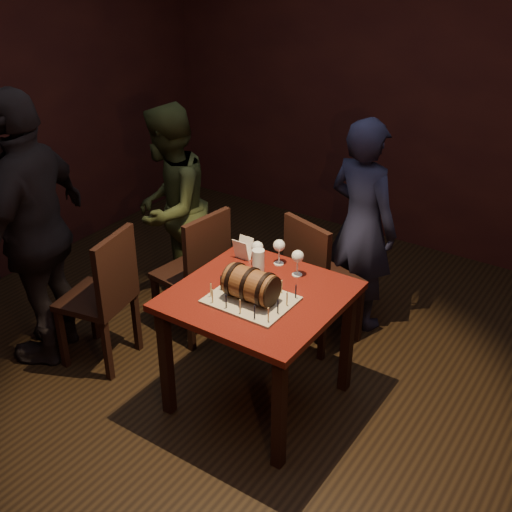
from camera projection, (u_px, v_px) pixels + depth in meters
The scene contains 16 objects.
room_shell at pixel (252, 182), 3.25m from camera, with size 5.04×5.04×2.80m.
pub_table at pixel (259, 310), 3.60m from camera, with size 0.90×0.90×0.75m.
cake_board at pixel (251, 300), 3.47m from camera, with size 0.45×0.35×0.01m, color #A29983.
barrel_cake at pixel (251, 285), 3.43m from camera, with size 0.33×0.19×0.19m.
birthday_candles at pixel (251, 293), 3.45m from camera, with size 0.40×0.30×0.09m.
wine_glass_left at pixel (257, 248), 3.77m from camera, with size 0.07×0.07×0.16m.
wine_glass_mid at pixel (279, 247), 3.79m from camera, with size 0.07×0.07×0.16m.
wine_glass_right at pixel (298, 257), 3.67m from camera, with size 0.07×0.07×0.16m.
pint_of_ale at pixel (258, 262), 3.71m from camera, with size 0.07×0.07×0.15m.
menu_card at pixel (243, 249), 3.87m from camera, with size 0.10×0.05×0.13m, color white, non-canonical shape.
chair_back at pixel (317, 276), 4.17m from camera, with size 0.50×0.50×0.93m.
chair_left_rear at pixel (198, 269), 4.26m from camera, with size 0.44×0.44×0.93m.
chair_left_front at pixel (105, 292), 3.99m from camera, with size 0.47×0.47×0.93m.
person_back at pixel (362, 226), 4.32m from camera, with size 0.54×0.36×1.49m, color #1A1B35.
person_left_rear at pixel (170, 208), 4.57m from camera, with size 0.73×0.57×1.49m, color #323B1D.
person_left_front at pixel (36, 231), 3.93m from camera, with size 1.04×0.43×1.77m, color black.
Camera 1 is at (1.72, -2.51, 2.60)m, focal length 45.00 mm.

